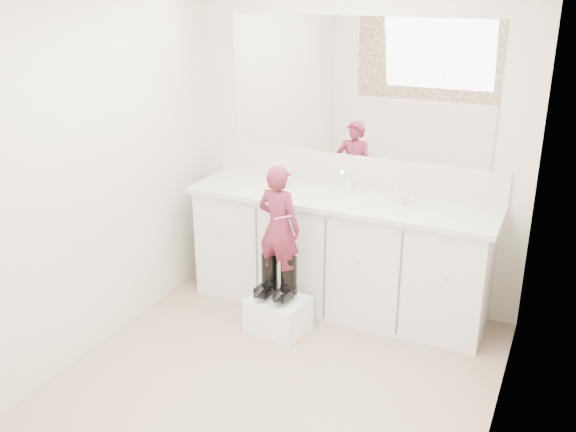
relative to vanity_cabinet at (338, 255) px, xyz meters
The scene contains 18 objects.
floor 1.30m from the vanity_cabinet, 90.00° to the right, with size 3.00×3.00×0.00m, color #857057.
wall_back 0.82m from the vanity_cabinet, 90.00° to the left, with size 2.60×2.60×0.00m, color beige.
wall_front 2.83m from the vanity_cabinet, 90.00° to the right, with size 2.60×2.60×0.00m, color beige.
wall_left 1.95m from the vanity_cabinet, 136.70° to the right, with size 3.00×3.00×0.00m, color beige.
wall_right 1.95m from the vanity_cabinet, 43.30° to the right, with size 3.00×3.00×0.00m, color beige.
vanity_cabinet is the anchor object (origin of this frame).
countertop 0.45m from the vanity_cabinet, 90.00° to the right, with size 2.28×0.58×0.04m, color beige.
backsplash 0.64m from the vanity_cabinet, 90.00° to the left, with size 2.28×0.03×0.25m, color beige.
mirror 1.24m from the vanity_cabinet, 90.00° to the left, with size 2.00×0.02×1.00m, color white.
dot_panel 2.98m from the vanity_cabinet, 90.00° to the right, with size 2.00×0.01×1.20m, color #472819.
faucet 0.54m from the vanity_cabinet, 90.00° to the left, with size 0.08×0.08×0.10m, color silver.
cup 0.69m from the vanity_cabinet, ahead, with size 0.11×0.11×0.10m, color beige.
soap_bottle 0.75m from the vanity_cabinet, behind, with size 0.09×0.09×0.20m, color beige.
step_stool 0.65m from the vanity_cabinet, 115.85° to the right, with size 0.39×0.33×0.25m, color white.
boot_left 0.60m from the vanity_cabinet, 123.13° to the right, with size 0.12×0.22×0.33m, color black, non-canonical shape.
boot_right 0.53m from the vanity_cabinet, 109.53° to the right, with size 0.12×0.22×0.33m, color black, non-canonical shape.
toddler 0.67m from the vanity_cabinet, 116.74° to the right, with size 0.32×0.21×0.88m, color #A43253.
toothbrush 0.78m from the vanity_cabinet, 107.47° to the right, with size 0.01×0.01×0.14m, color pink.
Camera 1 is at (1.52, -2.94, 2.40)m, focal length 40.00 mm.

